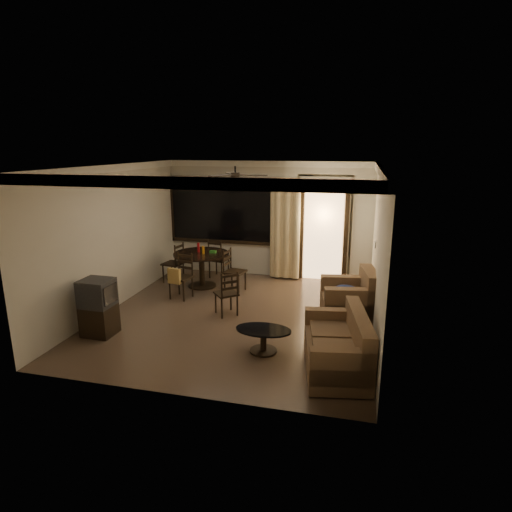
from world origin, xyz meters
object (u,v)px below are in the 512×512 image
(tv_cabinet, at_px, (98,307))
(sofa, at_px, (340,348))
(side_chair, at_px, (227,301))
(armchair, at_px, (352,300))
(dining_chair_west, at_px, (174,270))
(dining_chair_east, at_px, (235,279))
(dining_chair_south, at_px, (181,284))
(coffee_table, at_px, (263,337))
(dining_chair_north, at_px, (219,266))
(dining_table, at_px, (202,260))

(tv_cabinet, height_order, sofa, tv_cabinet)
(side_chair, bearing_deg, armchair, 146.45)
(dining_chair_west, distance_m, armchair, 4.37)
(sofa, xyz_separation_m, armchair, (0.11, 1.86, 0.06))
(dining_chair_west, relative_size, dining_chair_east, 1.00)
(armchair, bearing_deg, side_chair, 176.37)
(dining_chair_east, height_order, dining_chair_south, same)
(dining_chair_west, relative_size, side_chair, 1.07)
(coffee_table, height_order, side_chair, side_chair)
(dining_chair_north, relative_size, sofa, 0.57)
(tv_cabinet, bearing_deg, dining_chair_north, 76.81)
(dining_chair_east, bearing_deg, armchair, -102.35)
(dining_table, relative_size, armchair, 1.15)
(dining_table, xyz_separation_m, dining_chair_west, (-0.77, 0.15, -0.34))
(dining_chair_east, relative_size, dining_chair_south, 1.00)
(dining_chair_east, xyz_separation_m, tv_cabinet, (-1.60, -2.70, 0.21))
(dining_chair_north, bearing_deg, sofa, 139.49)
(sofa, bearing_deg, dining_chair_north, 119.30)
(coffee_table, distance_m, side_chair, 1.68)
(sofa, relative_size, armchair, 1.53)
(dining_table, xyz_separation_m, coffee_table, (2.08, -2.82, -0.37))
(dining_table, height_order, dining_chair_west, dining_table)
(sofa, distance_m, coffee_table, 1.22)
(dining_chair_north, bearing_deg, dining_chair_west, 44.82)
(dining_chair_east, xyz_separation_m, dining_chair_north, (-0.68, 0.93, 0.00))
(side_chair, bearing_deg, dining_chair_north, -107.91)
(dining_table, xyz_separation_m, armchair, (3.38, -1.23, -0.23))
(dining_table, distance_m, tv_cabinet, 2.96)
(dining_chair_north, bearing_deg, side_chair, 122.57)
(dining_chair_north, relative_size, coffee_table, 1.08)
(dining_table, height_order, dining_chair_east, dining_table)
(dining_chair_south, xyz_separation_m, tv_cabinet, (-0.62, -2.01, 0.19))
(tv_cabinet, bearing_deg, dining_table, 75.78)
(dining_chair_west, bearing_deg, side_chair, 58.54)
(armchair, bearing_deg, sofa, -103.46)
(sofa, relative_size, side_chair, 1.90)
(dining_chair_east, bearing_deg, sofa, -129.69)
(dining_chair_south, relative_size, coffee_table, 1.08)
(sofa, bearing_deg, dining_table, 126.92)
(dining_chair_east, height_order, dining_chair_north, same)
(dining_chair_south, xyz_separation_m, armchair, (3.54, -0.38, 0.09))
(dining_table, bearing_deg, dining_chair_east, -10.54)
(dining_chair_east, bearing_deg, dining_chair_north, 46.76)
(dining_table, bearing_deg, side_chair, -54.58)
(dining_chair_north, bearing_deg, dining_table, 90.10)
(tv_cabinet, relative_size, coffee_table, 1.12)
(dining_chair_north, height_order, sofa, dining_chair_north)
(dining_chair_east, xyz_separation_m, sofa, (2.45, -2.93, 0.05))
(dining_chair_south, xyz_separation_m, side_chair, (1.22, -0.65, -0.04))
(dining_table, relative_size, dining_chair_east, 1.33)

